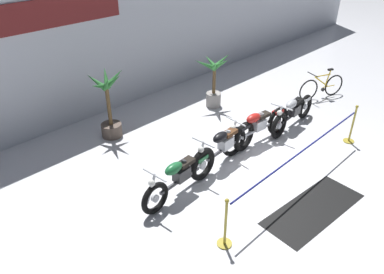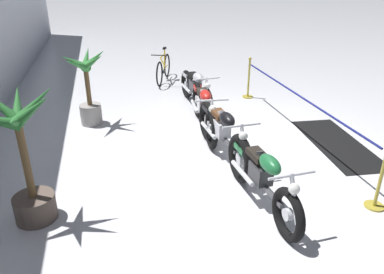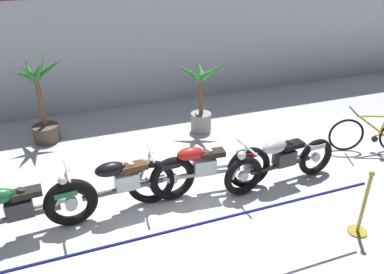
% 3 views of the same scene
% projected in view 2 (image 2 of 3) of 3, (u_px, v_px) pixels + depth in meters
% --- Properties ---
extents(ground_plane, '(120.00, 120.00, 0.00)m').
position_uv_depth(ground_plane, '(243.00, 141.00, 7.40)').
color(ground_plane, silver).
extents(motorcycle_green_0, '(2.15, 0.62, 0.92)m').
position_uv_depth(motorcycle_green_0, '(262.00, 178.00, 5.21)').
color(motorcycle_green_0, black).
rests_on(motorcycle_green_0, ground).
extents(motorcycle_black_1, '(2.39, 0.62, 0.97)m').
position_uv_depth(motorcycle_black_1, '(223.00, 134.00, 6.54)').
color(motorcycle_black_1, black).
rests_on(motorcycle_black_1, ground).
extents(motorcycle_red_2, '(2.46, 0.62, 0.97)m').
position_uv_depth(motorcycle_red_2, '(204.00, 108.00, 7.67)').
color(motorcycle_red_2, black).
rests_on(motorcycle_red_2, ground).
extents(motorcycle_silver_3, '(2.24, 0.62, 0.93)m').
position_uv_depth(motorcycle_silver_3, '(196.00, 89.00, 8.97)').
color(motorcycle_silver_3, black).
rests_on(motorcycle_silver_3, ground).
extents(bicycle, '(1.62, 0.74, 0.96)m').
position_uv_depth(bicycle, '(163.00, 69.00, 11.03)').
color(bicycle, black).
rests_on(bicycle, ground).
extents(potted_palm_left_of_row, '(1.03, 1.09, 1.88)m').
position_uv_depth(potted_palm_left_of_row, '(26.00, 165.00, 4.80)').
color(potted_palm_left_of_row, brown).
rests_on(potted_palm_left_of_row, ground).
extents(potted_palm_right_of_row, '(1.15, 0.95, 1.64)m').
position_uv_depth(potted_palm_right_of_row, '(88.00, 91.00, 7.87)').
color(potted_palm_right_of_row, gray).
rests_on(potted_palm_right_of_row, ground).
extents(stanchion_far_left, '(5.08, 0.28, 1.05)m').
position_uv_depth(stanchion_far_left, '(327.00, 127.00, 6.36)').
color(stanchion_far_left, gold).
rests_on(stanchion_far_left, ground).
extents(stanchion_mid_left, '(0.28, 0.28, 1.05)m').
position_uv_depth(stanchion_mid_left, '(248.00, 84.00, 9.68)').
color(stanchion_mid_left, gold).
rests_on(stanchion_mid_left, ground).
extents(floor_banner, '(2.45, 1.13, 0.01)m').
position_uv_depth(floor_banner, '(337.00, 143.00, 7.27)').
color(floor_banner, black).
rests_on(floor_banner, ground).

